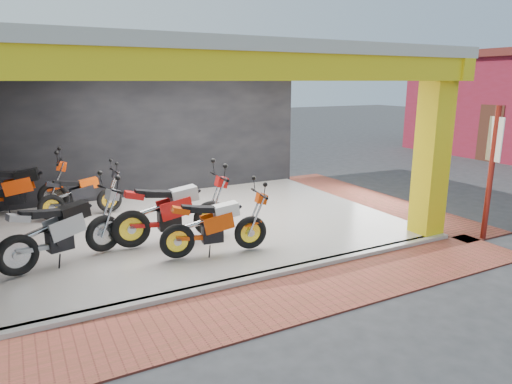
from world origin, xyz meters
TOP-DOWN VIEW (x-y plane):
  - ground at (0.00, 0.00)m, footprint 80.00×80.00m
  - showroom_floor at (0.00, 2.00)m, footprint 8.00×6.00m
  - showroom_ceiling at (0.00, 2.00)m, footprint 8.40×6.40m
  - back_wall at (0.00, 5.10)m, footprint 8.20×0.20m
  - corner_column at (3.75, -0.75)m, footprint 0.50×0.50m
  - header_beam_front at (0.00, -1.00)m, footprint 8.40×0.30m
  - header_beam_right at (4.00, 2.00)m, footprint 0.30×6.40m
  - floor_kerb at (0.00, -1.02)m, footprint 8.00×0.20m
  - paver_front at (0.00, -1.80)m, footprint 9.00×1.40m
  - paver_right at (4.80, 2.00)m, footprint 1.40×7.00m
  - signpost at (4.63, -1.44)m, footprint 0.11×0.37m
  - moto_hero at (0.13, 0.02)m, footprint 2.13×1.02m
  - moto_row_a at (-0.24, 1.01)m, footprint 2.40×0.97m
  - moto_row_b at (-2.25, 1.12)m, footprint 2.38×1.48m
  - moto_row_c at (-1.67, 3.69)m, footprint 1.96×0.82m
  - moto_row_d at (-2.80, 4.36)m, footprint 2.46×1.27m

SIDE VIEW (x-z plane):
  - ground at x=0.00m, z-range 0.00..0.00m
  - paver_front at x=0.00m, z-range 0.00..0.03m
  - paver_right at x=4.80m, z-range 0.00..0.03m
  - showroom_floor at x=0.00m, z-range 0.00..0.10m
  - floor_kerb at x=0.00m, z-range 0.00..0.10m
  - moto_row_c at x=-1.67m, z-range 0.10..1.28m
  - moto_hero at x=0.13m, z-range 0.10..1.35m
  - moto_row_b at x=-2.25m, z-range 0.10..1.47m
  - moto_row_d at x=-2.80m, z-range 0.10..1.53m
  - moto_row_a at x=-0.24m, z-range 0.10..1.54m
  - signpost at x=4.63m, z-range 0.13..2.78m
  - back_wall at x=0.00m, z-range 0.00..3.50m
  - corner_column at x=3.75m, z-range 0.00..3.50m
  - header_beam_front at x=0.00m, z-range 3.10..3.50m
  - header_beam_right at x=4.00m, z-range 3.10..3.50m
  - showroom_ceiling at x=0.00m, z-range 3.50..3.70m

